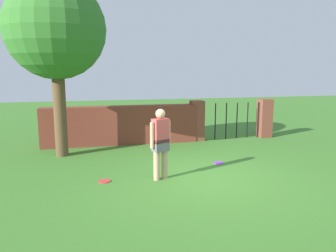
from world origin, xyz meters
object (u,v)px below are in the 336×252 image
(frisbee_purple, at_px, (218,163))
(frisbee_red, at_px, (104,181))
(tree, at_px, (55,30))
(person, at_px, (160,141))

(frisbee_purple, relative_size, frisbee_red, 1.00)
(tree, height_order, frisbee_purple, tree)
(tree, height_order, person, tree)
(person, xyz_separation_m, frisbee_red, (-1.27, 0.10, -0.89))
(person, height_order, frisbee_red, person)
(tree, distance_m, person, 4.46)
(person, bearing_deg, frisbee_red, 152.73)
(tree, bearing_deg, person, -48.86)
(frisbee_purple, distance_m, frisbee_red, 3.16)
(tree, relative_size, frisbee_red, 18.34)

